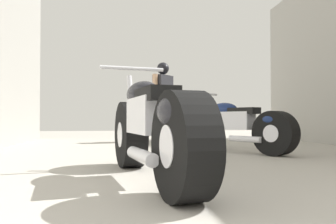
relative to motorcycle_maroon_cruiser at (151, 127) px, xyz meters
name	(u,v)px	position (x,y,z in m)	size (l,w,h in m)	color
ground_plane	(204,161)	(0.68, 1.13, -0.40)	(18.74, 18.74, 0.00)	#A8A399
motorcycle_maroon_cruiser	(151,127)	(0.00, 0.00, 0.00)	(0.70, 2.03, 0.95)	black
motorcycle_black_naked	(236,127)	(1.35, 1.98, -0.05)	(1.17, 1.65, 0.86)	black
mechanic_in_blue	(163,94)	(0.60, 4.28, 0.57)	(0.51, 0.53, 1.61)	#384766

